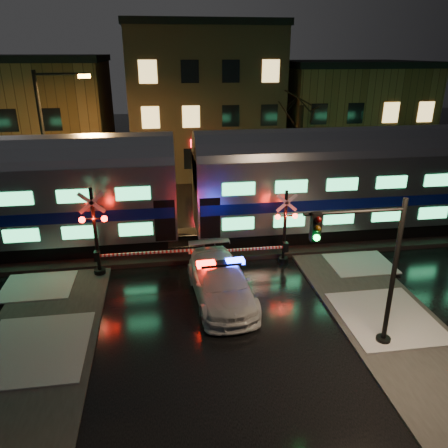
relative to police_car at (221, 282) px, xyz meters
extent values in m
plane|color=black|center=(-0.35, 0.50, -0.82)|extent=(120.00, 120.00, 0.00)
cube|color=black|center=(-0.35, 5.50, -0.70)|extent=(90.00, 4.20, 0.24)
cube|color=#2D2D2D|center=(-6.85, -5.50, -0.76)|extent=(4.00, 20.00, 0.12)
cube|color=#2D2D2D|center=(6.15, -5.50, -0.76)|extent=(4.00, 20.00, 0.12)
cube|color=brown|center=(-13.35, 22.50, 3.68)|extent=(14.00, 10.00, 9.00)
cube|color=brown|center=(1.65, 23.00, 4.93)|extent=(12.00, 11.00, 11.50)
cube|color=brown|center=(14.65, 22.50, 3.43)|extent=(12.00, 10.00, 8.50)
cube|color=black|center=(11.94, 5.50, -0.18)|extent=(24.00, 2.40, 0.80)
cube|color=#B7BAC1|center=(11.94, 5.50, 2.12)|extent=(25.00, 3.05, 3.80)
cube|color=navy|center=(11.94, 5.50, 1.72)|extent=(24.75, 3.09, 0.55)
cube|color=#40F68D|center=(11.94, 3.95, 0.97)|extent=(21.00, 0.05, 0.62)
cube|color=#40F68D|center=(11.94, 3.95, 2.77)|extent=(21.00, 0.05, 0.62)
cylinder|color=#B7BAC1|center=(11.94, 5.50, 3.82)|extent=(25.00, 3.05, 3.05)
imported|color=silver|center=(0.00, 0.00, -0.01)|extent=(2.64, 5.75, 1.63)
cube|color=black|center=(0.00, 0.00, 0.85)|extent=(1.72, 0.54, 0.11)
cube|color=#FF0C05|center=(-0.61, -0.04, 0.89)|extent=(0.77, 0.43, 0.19)
cube|color=#1426FF|center=(0.61, 0.04, 0.89)|extent=(0.77, 0.43, 0.19)
cylinder|color=black|center=(3.52, 2.90, -0.68)|extent=(0.47, 0.47, 0.28)
cylinder|color=black|center=(3.52, 2.90, 1.05)|extent=(0.15, 0.15, 3.74)
sphere|color=#FF0C05|center=(3.10, 2.72, 1.70)|extent=(0.24, 0.24, 0.24)
sphere|color=#FF0C05|center=(3.94, 2.72, 1.70)|extent=(0.24, 0.24, 0.24)
cube|color=white|center=(1.19, 2.65, 0.16)|extent=(4.67, 0.10, 0.10)
cube|color=black|center=(3.52, 2.65, 0.16)|extent=(0.25, 0.30, 0.45)
cylinder|color=black|center=(-5.28, 2.90, -0.66)|extent=(0.53, 0.53, 0.32)
cylinder|color=black|center=(-5.28, 2.90, 1.31)|extent=(0.17, 0.17, 4.26)
sphere|color=#FF0C05|center=(-5.76, 2.72, 2.06)|extent=(0.28, 0.28, 0.28)
sphere|color=#FF0C05|center=(-4.80, 2.72, 2.06)|extent=(0.28, 0.28, 0.28)
cube|color=white|center=(-2.62, 2.65, 0.30)|extent=(5.33, 0.10, 0.10)
cube|color=black|center=(-5.28, 2.65, 0.30)|extent=(0.25, 0.30, 0.45)
cylinder|color=black|center=(5.30, -3.88, -0.68)|extent=(0.51, 0.51, 0.27)
cylinder|color=black|center=(5.30, -3.88, 1.92)|extent=(0.16, 0.16, 5.49)
cylinder|color=black|center=(3.66, -3.88, 4.30)|extent=(3.29, 0.11, 0.11)
cube|color=black|center=(2.38, -4.03, 3.94)|extent=(0.29, 0.26, 0.91)
sphere|color=#0CFF3F|center=(2.38, -4.19, 3.64)|extent=(0.20, 0.20, 0.20)
cylinder|color=black|center=(-8.53, 9.50, 3.61)|extent=(0.22, 0.22, 8.86)
cylinder|color=black|center=(-7.20, 9.50, 7.82)|extent=(2.66, 0.13, 0.13)
cube|color=orange|center=(-5.98, 9.50, 7.71)|extent=(0.61, 0.31, 0.20)
camera|label=1|loc=(-2.22, -15.84, 8.93)|focal=35.00mm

